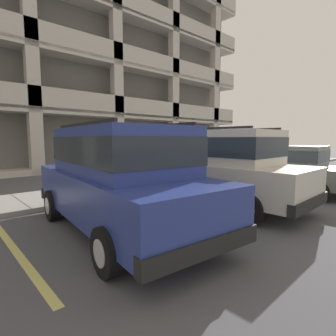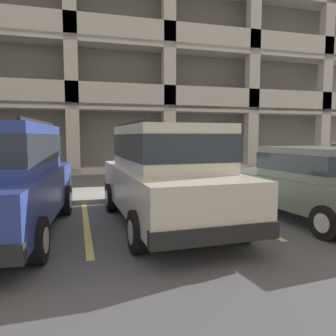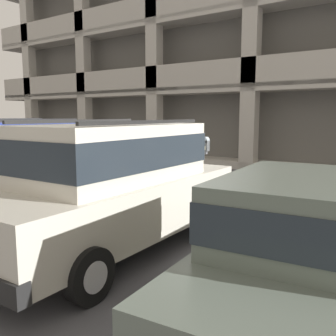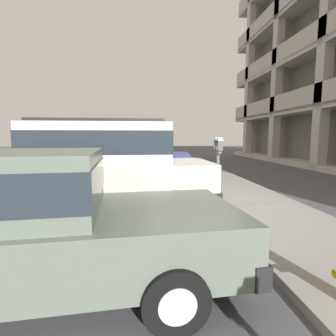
{
  "view_description": "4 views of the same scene",
  "coord_description": "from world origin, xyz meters",
  "px_view_note": "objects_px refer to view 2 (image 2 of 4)",
  "views": [
    {
      "loc": [
        -5.65,
        -6.45,
        1.77
      ],
      "look_at": [
        -0.24,
        -0.45,
        0.86
      ],
      "focal_mm": 28.0,
      "sensor_mm": 36.0,
      "label": 1
    },
    {
      "loc": [
        -1.75,
        -8.43,
        1.76
      ],
      "look_at": [
        0.36,
        -0.89,
        1.01
      ],
      "focal_mm": 35.0,
      "sensor_mm": 36.0,
      "label": 2
    },
    {
      "loc": [
        3.92,
        -6.34,
        2.11
      ],
      "look_at": [
        -0.1,
        -0.67,
        1.12
      ],
      "focal_mm": 40.0,
      "sensor_mm": 36.0,
      "label": 3
    },
    {
      "loc": [
        5.76,
        -1.29,
        1.69
      ],
      "look_at": [
        -0.31,
        -0.75,
        0.95
      ],
      "focal_mm": 28.0,
      "sensor_mm": 36.0,
      "label": 4
    }
  ],
  "objects_px": {
    "parking_meter_near": "(144,155)",
    "parking_garage": "(70,13)",
    "dark_hatchback": "(309,181)",
    "fire_hydrant": "(255,178)",
    "silver_suv": "(166,171)",
    "parking_meter_far": "(336,153)",
    "red_sedan": "(0,175)"
  },
  "relations": [
    {
      "from": "silver_suv",
      "to": "parking_meter_far",
      "type": "bearing_deg",
      "value": 19.6
    },
    {
      "from": "red_sedan",
      "to": "dark_hatchback",
      "type": "height_order",
      "value": "red_sedan"
    },
    {
      "from": "silver_suv",
      "to": "fire_hydrant",
      "type": "bearing_deg",
      "value": 36.01
    },
    {
      "from": "parking_meter_far",
      "to": "parking_garage",
      "type": "bearing_deg",
      "value": 124.31
    },
    {
      "from": "red_sedan",
      "to": "dark_hatchback",
      "type": "distance_m",
      "value": 6.07
    },
    {
      "from": "parking_meter_far",
      "to": "parking_meter_near",
      "type": "bearing_deg",
      "value": 179.83
    },
    {
      "from": "parking_meter_near",
      "to": "fire_hydrant",
      "type": "bearing_deg",
      "value": 4.72
    },
    {
      "from": "red_sedan",
      "to": "parking_meter_far",
      "type": "xyz_separation_m",
      "value": [
        9.45,
        2.53,
        0.13
      ]
    },
    {
      "from": "parking_meter_near",
      "to": "parking_meter_far",
      "type": "distance_m",
      "value": 6.38
    },
    {
      "from": "silver_suv",
      "to": "parking_garage",
      "type": "bearing_deg",
      "value": 95.28
    },
    {
      "from": "red_sedan",
      "to": "parking_meter_near",
      "type": "bearing_deg",
      "value": 45.36
    },
    {
      "from": "dark_hatchback",
      "to": "fire_hydrant",
      "type": "height_order",
      "value": "dark_hatchback"
    },
    {
      "from": "parking_meter_near",
      "to": "parking_meter_far",
      "type": "relative_size",
      "value": 1.05
    },
    {
      "from": "parking_meter_near",
      "to": "fire_hydrant",
      "type": "distance_m",
      "value": 3.7
    },
    {
      "from": "dark_hatchback",
      "to": "parking_garage",
      "type": "height_order",
      "value": "parking_garage"
    },
    {
      "from": "parking_meter_near",
      "to": "fire_hydrant",
      "type": "xyz_separation_m",
      "value": [
        3.6,
        0.3,
        -0.81
      ]
    },
    {
      "from": "red_sedan",
      "to": "fire_hydrant",
      "type": "distance_m",
      "value": 7.27
    },
    {
      "from": "dark_hatchback",
      "to": "parking_meter_near",
      "type": "bearing_deg",
      "value": 130.25
    },
    {
      "from": "parking_garage",
      "to": "silver_suv",
      "type": "bearing_deg",
      "value": -82.86
    },
    {
      "from": "silver_suv",
      "to": "parking_meter_near",
      "type": "distance_m",
      "value": 2.56
    },
    {
      "from": "dark_hatchback",
      "to": "parking_meter_far",
      "type": "xyz_separation_m",
      "value": [
        3.39,
        2.92,
        0.4
      ]
    },
    {
      "from": "parking_garage",
      "to": "fire_hydrant",
      "type": "height_order",
      "value": "parking_garage"
    },
    {
      "from": "red_sedan",
      "to": "parking_garage",
      "type": "distance_m",
      "value": 16.73
    },
    {
      "from": "red_sedan",
      "to": "parking_meter_far",
      "type": "bearing_deg",
      "value": 20.6
    },
    {
      "from": "parking_meter_far",
      "to": "fire_hydrant",
      "type": "xyz_separation_m",
      "value": [
        -2.78,
        0.32,
        -0.76
      ]
    },
    {
      "from": "dark_hatchback",
      "to": "fire_hydrant",
      "type": "relative_size",
      "value": 6.6
    },
    {
      "from": "silver_suv",
      "to": "red_sedan",
      "type": "distance_m",
      "value": 3.0
    },
    {
      "from": "parking_meter_near",
      "to": "parking_garage",
      "type": "relative_size",
      "value": 0.05
    },
    {
      "from": "parking_meter_near",
      "to": "parking_garage",
      "type": "distance_m",
      "value": 14.52
    },
    {
      "from": "dark_hatchback",
      "to": "parking_meter_near",
      "type": "distance_m",
      "value": 4.21
    },
    {
      "from": "red_sedan",
      "to": "fire_hydrant",
      "type": "relative_size",
      "value": 7.06
    },
    {
      "from": "parking_meter_far",
      "to": "fire_hydrant",
      "type": "relative_size",
      "value": 2.11
    }
  ]
}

